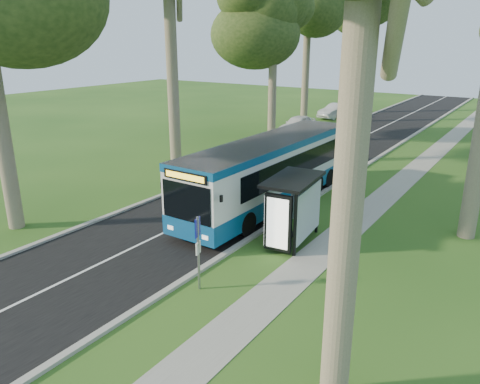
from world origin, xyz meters
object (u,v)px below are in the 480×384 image
(bus_stop_sign, at_px, (198,245))
(car_white, at_px, (298,124))
(car_silver, at_px, (336,111))
(bus_shelter, at_px, (291,200))
(bus, at_px, (270,172))
(litter_bin, at_px, (353,187))

(bus_stop_sign, distance_m, car_white, 28.33)
(car_silver, bearing_deg, bus_shelter, -57.22)
(bus_stop_sign, bearing_deg, bus, 89.86)
(bus_shelter, bearing_deg, car_silver, 103.25)
(bus, distance_m, car_white, 19.60)
(litter_bin, height_order, car_silver, car_silver)
(bus, bearing_deg, car_white, 113.50)
(car_silver, bearing_deg, car_white, -74.18)
(bus, xyz_separation_m, car_silver, (-7.98, 27.80, -0.99))
(bus, height_order, car_white, bus)
(bus, height_order, car_silver, bus)
(bus, xyz_separation_m, bus_shelter, (3.09, -3.69, 0.19))
(bus, bearing_deg, litter_bin, 53.36)
(bus, xyz_separation_m, car_white, (-7.57, 18.05, -0.97))
(bus_shelter, bearing_deg, litter_bin, 84.83)
(bus_stop_sign, xyz_separation_m, car_white, (-9.80, 26.56, -0.85))
(litter_bin, distance_m, car_white, 17.66)
(bus_stop_sign, relative_size, litter_bin, 2.81)
(bus_shelter, distance_m, car_silver, 33.40)
(litter_bin, bearing_deg, bus, -127.40)
(bus, relative_size, litter_bin, 13.78)
(bus_stop_sign, xyz_separation_m, car_silver, (-10.21, 36.32, -0.87))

